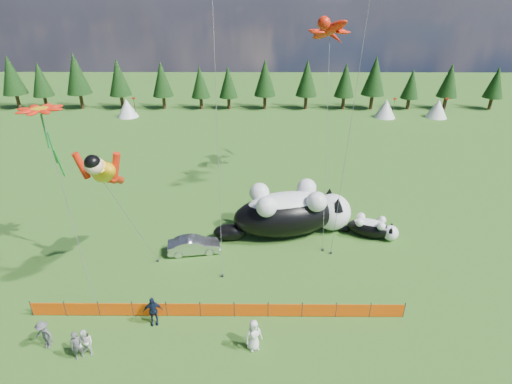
# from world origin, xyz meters

# --- Properties ---
(ground) EXTENTS (160.00, 160.00, 0.00)m
(ground) POSITION_xyz_m (0.00, 0.00, 0.00)
(ground) COLOR #103A0A
(ground) RESTS_ON ground
(safety_fence) EXTENTS (22.06, 0.06, 1.10)m
(safety_fence) POSITION_xyz_m (0.00, -3.00, 0.50)
(safety_fence) COLOR #262626
(safety_fence) RESTS_ON ground
(tree_line) EXTENTS (90.00, 4.00, 8.00)m
(tree_line) POSITION_xyz_m (0.00, 45.00, 4.00)
(tree_line) COLOR black
(tree_line) RESTS_ON ground
(festival_tents) EXTENTS (50.00, 3.20, 2.80)m
(festival_tents) POSITION_xyz_m (11.00, 40.00, 1.40)
(festival_tents) COLOR white
(festival_tents) RESTS_ON ground
(cat_large) EXTENTS (11.02, 5.57, 4.01)m
(cat_large) POSITION_xyz_m (5.02, 6.39, 1.91)
(cat_large) COLOR black
(cat_large) RESTS_ON ground
(cat_small) EXTENTS (4.45, 2.68, 1.66)m
(cat_small) POSITION_xyz_m (11.33, 5.85, 0.79)
(cat_small) COLOR black
(cat_small) RESTS_ON ground
(car) EXTENTS (3.99, 1.96, 1.26)m
(car) POSITION_xyz_m (-2.34, 3.55, 0.63)
(car) COLOR silver
(car) RESTS_ON ground
(spectator_a) EXTENTS (0.74, 0.65, 1.72)m
(spectator_a) POSITION_xyz_m (-6.98, -6.05, 0.86)
(spectator_a) COLOR #4F4F54
(spectator_a) RESTS_ON ground
(spectator_b) EXTENTS (0.94, 0.77, 1.68)m
(spectator_b) POSITION_xyz_m (-6.60, -5.87, 0.84)
(spectator_b) COLOR white
(spectator_b) RESTS_ON ground
(spectator_c) EXTENTS (1.20, 0.78, 1.89)m
(spectator_c) POSITION_xyz_m (-3.61, -3.60, 0.95)
(spectator_c) COLOR #131C34
(spectator_c) RESTS_ON ground
(spectator_d) EXTENTS (1.26, 0.93, 1.75)m
(spectator_d) POSITION_xyz_m (-9.03, -5.36, 0.87)
(spectator_d) COLOR #4F4F54
(spectator_d) RESTS_ON ground
(spectator_e) EXTENTS (1.10, 0.94, 1.91)m
(spectator_e) POSITION_xyz_m (2.18, -5.37, 0.95)
(spectator_e) COLOR white
(spectator_e) RESTS_ON ground
(superhero_kite) EXTENTS (5.37, 5.46, 9.89)m
(superhero_kite) POSITION_xyz_m (-6.67, 0.41, 7.86)
(superhero_kite) COLOR #E5A90C
(superhero_kite) RESTS_ON ground
(gecko_kite) EXTENTS (5.97, 14.68, 18.04)m
(gecko_kite) POSITION_xyz_m (8.23, 14.69, 14.52)
(gecko_kite) COLOR red
(gecko_kite) RESTS_ON ground
(flower_kite) EXTENTS (3.96, 5.08, 12.18)m
(flower_kite) POSITION_xyz_m (-9.73, 0.79, 11.31)
(flower_kite) COLOR red
(flower_kite) RESTS_ON ground
(diamond_kite_a) EXTENTS (1.06, 7.43, 19.04)m
(diamond_kite_a) POSITION_xyz_m (-0.56, 7.23, 16.75)
(diamond_kite_a) COLOR #0B38AF
(diamond_kite_a) RESTS_ON ground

